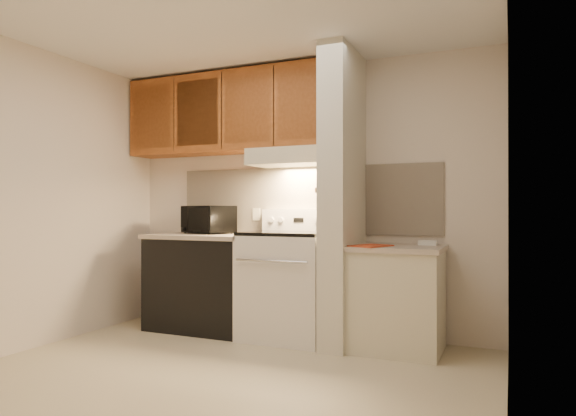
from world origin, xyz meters
The scene contains 50 objects.
floor centered at (0.00, 0.00, 0.00)m, with size 3.60×3.60×0.00m, color beige.
ceiling centered at (0.00, 0.00, 2.50)m, with size 3.60×3.60×0.00m, color white.
wall_back centered at (0.00, 1.50, 1.25)m, with size 3.60×0.02×2.50m, color beige.
wall_left centered at (-1.80, 0.00, 1.25)m, with size 0.02×3.00×2.50m, color beige.
wall_right centered at (1.80, 0.00, 1.25)m, with size 0.02×3.00×2.50m, color beige.
backsplash centered at (0.00, 1.49, 1.24)m, with size 2.60×0.02×0.63m, color beige.
range_body centered at (0.00, 1.16, 0.46)m, with size 0.76×0.65×0.92m, color silver.
oven_window centered at (0.00, 0.84, 0.50)m, with size 0.50×0.01×0.30m, color black.
oven_handle centered at (0.00, 0.80, 0.72)m, with size 0.02×0.02×0.65m, color silver.
cooktop centered at (0.00, 1.16, 0.94)m, with size 0.74×0.64×0.03m, color black.
range_backguard centered at (0.00, 1.44, 1.05)m, with size 0.76×0.08×0.20m, color silver.
range_display centered at (0.00, 1.40, 1.05)m, with size 0.10×0.01×0.04m, color black.
range_knob_left_outer centered at (-0.28, 1.40, 1.05)m, with size 0.05×0.05×0.02m, color silver.
range_knob_left_inner centered at (-0.18, 1.40, 1.05)m, with size 0.05×0.05×0.02m, color silver.
range_knob_right_inner centered at (0.18, 1.40, 1.05)m, with size 0.05×0.05×0.02m, color silver.
range_knob_right_outer centered at (0.28, 1.40, 1.05)m, with size 0.05×0.05×0.02m, color silver.
dishwasher_front centered at (-0.88, 1.17, 0.43)m, with size 1.00×0.63×0.87m, color black.
left_countertop centered at (-0.88, 1.17, 0.89)m, with size 1.04×0.67×0.04m, color #B7A694.
spoon_rest centered at (-0.48, 1.36, 0.92)m, with size 0.24×0.08×0.02m, color black.
teal_jar centered at (-1.05, 1.39, 0.96)m, with size 0.08×0.08×0.09m, color #2F6961.
outlet centered at (-0.48, 1.48, 1.10)m, with size 0.08×0.01×0.12m, color beige.
microwave centered at (-0.93, 1.31, 1.05)m, with size 0.49×0.33×0.27m, color black.
partition_pillar centered at (0.51, 1.15, 1.25)m, with size 0.22×0.70×2.50m, color beige.
pillar_trim centered at (0.39, 1.15, 1.30)m, with size 0.01×0.70×0.04m, color #9B5222.
knife_strip centered at (0.39, 1.10, 1.32)m, with size 0.02×0.42×0.04m, color black.
knife_blade_a centered at (0.38, 0.94, 1.22)m, with size 0.01×0.04×0.16m, color silver.
knife_handle_a centered at (0.38, 0.95, 1.37)m, with size 0.02×0.02×0.10m, color black.
knife_blade_b centered at (0.38, 1.03, 1.21)m, with size 0.01×0.04×0.18m, color silver.
knife_handle_b centered at (0.38, 1.02, 1.37)m, with size 0.02×0.02×0.10m, color black.
knife_blade_c centered at (0.38, 1.09, 1.20)m, with size 0.01×0.04×0.20m, color silver.
knife_handle_c centered at (0.38, 1.10, 1.37)m, with size 0.02×0.02×0.10m, color black.
knife_blade_d centered at (0.38, 1.19, 1.22)m, with size 0.01×0.04×0.16m, color silver.
knife_handle_d centered at (0.38, 1.19, 1.37)m, with size 0.02×0.02×0.10m, color black.
knife_blade_e centered at (0.38, 1.26, 1.21)m, with size 0.01×0.04×0.18m, color silver.
knife_handle_e centered at (0.38, 1.26, 1.37)m, with size 0.02×0.02×0.10m, color black.
oven_mitt centered at (0.38, 1.32, 1.19)m, with size 0.03×0.10×0.25m, color slate.
right_cab_base centered at (0.97, 1.15, 0.40)m, with size 0.70×0.60×0.81m, color beige.
right_countertop centered at (0.97, 1.15, 0.83)m, with size 0.74×0.64×0.04m, color #B7A694.
red_folder centered at (0.79, 1.00, 0.86)m, with size 0.23×0.32×0.01m, color #B33A1C.
white_box centered at (1.19, 1.33, 0.87)m, with size 0.15×0.10×0.04m, color white.
range_hood centered at (0.00, 1.28, 1.62)m, with size 0.78×0.44×0.15m, color beige.
hood_lip centered at (0.00, 1.07, 1.58)m, with size 0.78×0.04×0.06m, color beige.
upper_cabinets centered at (-0.69, 1.32, 2.08)m, with size 2.18×0.33×0.77m, color #9B5222.
cab_door_a centered at (-1.51, 1.17, 2.08)m, with size 0.46×0.01×0.63m, color #9B5222.
cab_gap_a centered at (-1.23, 1.16, 2.08)m, with size 0.01×0.01×0.73m, color black.
cab_door_b centered at (-0.96, 1.17, 2.08)m, with size 0.46×0.01×0.63m, color #9B5222.
cab_gap_b centered at (-0.69, 1.16, 2.08)m, with size 0.01×0.01×0.73m, color black.
cab_door_c centered at (-0.42, 1.17, 2.08)m, with size 0.46×0.01×0.63m, color #9B5222.
cab_gap_c centered at (-0.14, 1.16, 2.08)m, with size 0.01×0.01×0.73m, color black.
cab_door_d centered at (0.13, 1.17, 2.08)m, with size 0.46×0.01×0.63m, color #9B5222.
Camera 1 is at (1.82, -3.03, 1.14)m, focal length 32.00 mm.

